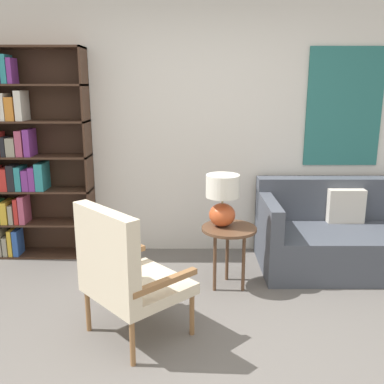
{
  "coord_description": "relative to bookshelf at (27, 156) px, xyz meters",
  "views": [
    {
      "loc": [
        -0.05,
        -2.42,
        1.75
      ],
      "look_at": [
        -0.07,
        0.98,
        0.9
      ],
      "focal_mm": 40.0,
      "sensor_mm": 36.0,
      "label": 1
    }
  ],
  "objects": [
    {
      "name": "ground_plane",
      "position": [
        1.74,
        -1.85,
        -1.06
      ],
      "size": [
        14.0,
        14.0,
        0.0
      ],
      "primitive_type": "plane",
      "color": "#66605B"
    },
    {
      "name": "wall_back",
      "position": [
        1.76,
        0.18,
        0.29
      ],
      "size": [
        6.4,
        0.08,
        2.7
      ],
      "color": "silver",
      "rests_on": "ground_plane"
    },
    {
      "name": "bookshelf",
      "position": [
        0.0,
        0.0,
        0.0
      ],
      "size": [
        1.02,
        0.3,
        2.11
      ],
      "color": "#422B1E",
      "rests_on": "ground_plane"
    },
    {
      "name": "armchair",
      "position": [
        1.21,
        -1.58,
        -0.53
      ],
      "size": [
        0.87,
        0.87,
        0.98
      ],
      "color": "olive",
      "rests_on": "ground_plane"
    },
    {
      "name": "couch",
      "position": [
        3.23,
        -0.29,
        -0.75
      ],
      "size": [
        1.74,
        0.91,
        0.84
      ],
      "color": "#474C56",
      "rests_on": "ground_plane"
    },
    {
      "name": "side_table",
      "position": [
        2.01,
        -0.76,
        -0.57
      ],
      "size": [
        0.48,
        0.48,
        0.56
      ],
      "color": "brown",
      "rests_on": "ground_plane"
    },
    {
      "name": "table_lamp",
      "position": [
        1.95,
        -0.72,
        -0.25
      ],
      "size": [
        0.29,
        0.29,
        0.46
      ],
      "color": "#C65128",
      "rests_on": "side_table"
    }
  ]
}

